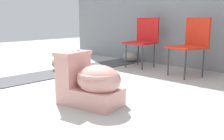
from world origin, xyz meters
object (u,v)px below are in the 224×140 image
object	(u,v)px
toilet	(91,83)
boulder_near	(130,57)
boulder_far	(63,63)
folding_chair_left	(144,37)
folding_chair_middle	(192,41)

from	to	relation	value
toilet	boulder_near	bearing A→B (deg)	110.71
boulder_far	boulder_near	bearing A→B (deg)	79.84
toilet	boulder_near	world-z (taller)	toilet
folding_chair_left	folding_chair_middle	distance (m)	0.94
boulder_far	folding_chair_left	bearing A→B (deg)	57.55
toilet	boulder_far	bearing A→B (deg)	141.71
folding_chair_middle	boulder_near	size ratio (longest dim) A/B	2.96
toilet	folding_chair_left	distance (m)	2.18
folding_chair_middle	folding_chair_left	bearing A→B (deg)	-78.80
toilet	boulder_far	world-z (taller)	toilet
toilet	folding_chair_left	size ratio (longest dim) A/B	0.83
toilet	folding_chair_middle	size ratio (longest dim) A/B	0.83
folding_chair_left	boulder_near	bearing A→B (deg)	-115.57
toilet	boulder_far	xyz separation A→B (m)	(-1.61, 0.83, -0.10)
folding_chair_middle	boulder_far	size ratio (longest dim) A/B	2.29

